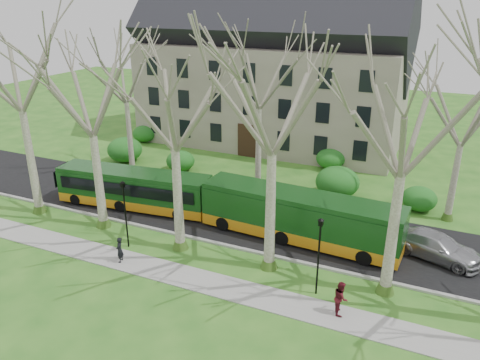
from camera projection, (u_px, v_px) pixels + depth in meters
name	position (u px, v px, depth m)	size (l,w,h in m)	color
ground	(222.00, 260.00, 27.72)	(120.00, 120.00, 0.00)	#29641C
sidewalk	(202.00, 281.00, 25.59)	(70.00, 2.00, 0.06)	gray
road	(257.00, 221.00, 32.37)	(80.00, 8.00, 0.06)	black
curb	(233.00, 247.00, 28.97)	(80.00, 0.25, 0.14)	#A5A39E
building	(272.00, 64.00, 47.35)	(26.50, 12.20, 16.00)	gray
tree_row_verge	(223.00, 145.00, 25.38)	(49.00, 7.00, 14.00)	gray
tree_row_far	(269.00, 117.00, 35.33)	(33.00, 7.00, 12.00)	gray
lamp_row	(213.00, 228.00, 25.92)	(36.22, 0.22, 4.30)	black
hedges	(245.00, 161.00, 40.99)	(30.60, 8.60, 2.00)	#205A19
bus_lead	(134.00, 188.00, 34.00)	(11.44, 2.38, 2.86)	#124114
bus_follow	(299.00, 216.00, 29.40)	(12.76, 2.66, 3.19)	#124114
sedan	(436.00, 246.00, 27.56)	(2.12, 5.20, 1.51)	#9E9FA3
pedestrian_a	(120.00, 250.00, 27.13)	(0.57, 0.37, 1.56)	black
pedestrian_b	(341.00, 298.00, 22.70)	(0.85, 0.66, 1.75)	#55131C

